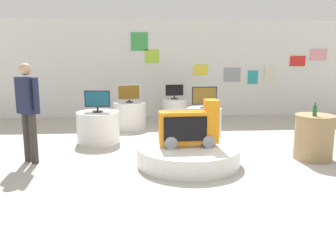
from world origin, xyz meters
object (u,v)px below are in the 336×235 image
tv_on_right_rear (129,93)px  shopper_browsing_near_truck (28,105)px  tv_on_left_rear (204,96)px  display_pedestal_right_rear (130,115)px  display_pedestal_center_rear (174,111)px  novelty_firetruck_tv (190,128)px  display_pedestal_left_rear (204,123)px  bottle_on_side_table (315,110)px  tv_on_center_rear (174,91)px  tv_on_far_right (97,100)px  display_pedestal_far_right (98,127)px  side_table_round (314,137)px  main_display_pedestal (188,155)px

tv_on_right_rear → shopper_browsing_near_truck: bearing=-120.2°
tv_on_left_rear → display_pedestal_right_rear: (-1.70, 1.12, -0.59)m
display_pedestal_center_rear → shopper_browsing_near_truck: 4.38m
novelty_firetruck_tv → display_pedestal_left_rear: bearing=72.9°
bottle_on_side_table → tv_on_center_rear: bearing=119.9°
display_pedestal_center_rear → display_pedestal_right_rear: (-1.19, -0.59, 0.00)m
novelty_firetruck_tv → display_pedestal_right_rear: (-1.11, 3.03, -0.30)m
novelty_firetruck_tv → tv_on_far_right: size_ratio=1.89×
shopper_browsing_near_truck → display_pedestal_left_rear: bearing=26.2°
display_pedestal_right_rear → display_pedestal_far_right: size_ratio=0.92×
tv_on_center_rear → tv_on_far_right: size_ratio=0.93×
display_pedestal_center_rear → side_table_round: bearing=-58.7°
tv_on_far_right → main_display_pedestal: bearing=-43.0°
novelty_firetruck_tv → tv_on_right_rear: tv_on_right_rear is taller
tv_on_right_rear → side_table_round: size_ratio=0.73×
main_display_pedestal → tv_on_right_rear: bearing=109.9°
main_display_pedestal → bottle_on_side_table: bearing=0.4°
main_display_pedestal → tv_on_left_rear: size_ratio=3.07×
tv_on_center_rear → side_table_round: (2.14, -3.50, -0.46)m
display_pedestal_center_rear → tv_on_center_rear: 0.54m
tv_on_right_rear → display_pedestal_far_right: (-0.60, -1.43, -0.56)m
tv_on_left_rear → tv_on_right_rear: bearing=146.8°
tv_on_left_rear → display_pedestal_far_right: bearing=-172.1°
display_pedestal_left_rear → tv_on_far_right: 2.40m
main_display_pedestal → side_table_round: side_table_round is taller
display_pedestal_far_right → tv_on_far_right: bearing=-84.0°
display_pedestal_right_rear → shopper_browsing_near_truck: shopper_browsing_near_truck is taller
main_display_pedestal → tv_on_right_rear: tv_on_right_rear is taller
display_pedestal_left_rear → bottle_on_side_table: size_ratio=3.30×
novelty_firetruck_tv → tv_on_right_rear: 3.23m
display_pedestal_left_rear → bottle_on_side_table: bearing=-50.5°
main_display_pedestal → bottle_on_side_table: (2.17, 0.02, 0.73)m
display_pedestal_center_rear → bottle_on_side_table: bottle_on_side_table is taller
bottle_on_side_table → novelty_firetruck_tv: bearing=-179.4°
main_display_pedestal → novelty_firetruck_tv: size_ratio=1.74×
display_pedestal_center_rear → tv_on_left_rear: bearing=-73.5°
side_table_round → shopper_browsing_near_truck: (-4.92, 0.19, 0.59)m
display_pedestal_right_rear → shopper_browsing_near_truck: (-1.59, -2.73, 0.66)m
tv_on_far_right → shopper_browsing_near_truck: bearing=-127.3°
tv_on_center_rear → tv_on_far_right: (-1.80, -2.03, 0.03)m
display_pedestal_left_rear → side_table_round: size_ratio=0.98×
novelty_firetruck_tv → display_pedestal_left_rear: size_ratio=1.28×
display_pedestal_far_right → tv_on_center_rear: bearing=48.4°
tv_on_left_rear → side_table_round: tv_on_left_rear is taller
display_pedestal_far_right → tv_on_far_right: tv_on_far_right is taller
tv_on_center_rear → bottle_on_side_table: (2.07, -3.60, 0.02)m
tv_on_left_rear → display_pedestal_left_rear: bearing=84.3°
tv_on_far_right → bottle_on_side_table: size_ratio=2.24×
novelty_firetruck_tv → display_pedestal_right_rear: bearing=110.1°
main_display_pedestal → display_pedestal_left_rear: (0.61, 1.91, 0.17)m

